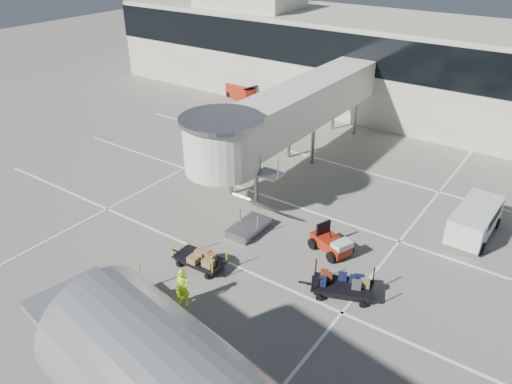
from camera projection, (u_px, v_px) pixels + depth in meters
ground at (212, 287)px, 24.16m from camera, size 140.00×140.00×0.00m
lane_markings at (299, 204)px, 31.18m from camera, size 40.00×30.00×0.02m
terminal at (425, 69)px, 43.82m from camera, size 64.00×12.11×15.20m
jet_bridge at (282, 116)px, 32.91m from camera, size 5.70×20.40×6.03m
baggage_tug at (332, 243)px, 26.45m from camera, size 2.51×2.09×1.49m
suitcase_cart at (344, 286)px, 23.41m from camera, size 3.54×2.37×1.38m
box_cart_near at (145, 304)px, 22.10m from camera, size 4.12×2.27×1.58m
box_cart_far at (201, 258)px, 25.34m from camera, size 3.28×1.43×1.28m
ground_worker at (183, 287)px, 22.64m from camera, size 0.81×0.67×1.91m
minivan at (476, 218)px, 27.77m from camera, size 2.16×4.68×1.75m
belt_loader at (242, 93)px, 49.19m from camera, size 3.94×2.41×1.79m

